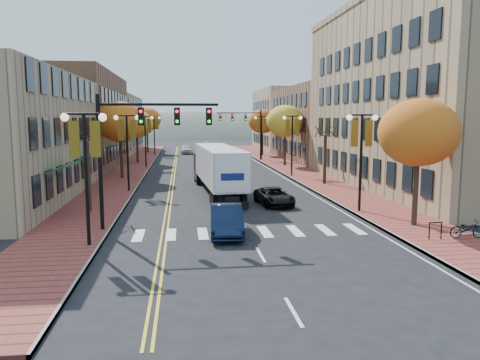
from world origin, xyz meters
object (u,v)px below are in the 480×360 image
object	(u,v)px
black_suv	(274,196)
bicycle	(467,229)
semi_truck	(217,166)
navy_sedan	(226,220)

from	to	relation	value
black_suv	bicycle	size ratio (longest dim) A/B	2.50
semi_truck	navy_sedan	xyz separation A→B (m)	(-0.48, -12.89, -1.40)
semi_truck	bicycle	bearing A→B (deg)	-58.78
navy_sedan	black_suv	distance (m)	8.61
navy_sedan	semi_truck	bearing A→B (deg)	91.02
semi_truck	navy_sedan	world-z (taller)	semi_truck
black_suv	navy_sedan	bearing A→B (deg)	-123.21
navy_sedan	black_suv	xyz separation A→B (m)	(3.95, 7.66, -0.15)
semi_truck	bicycle	distance (m)	18.96
semi_truck	black_suv	distance (m)	6.47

